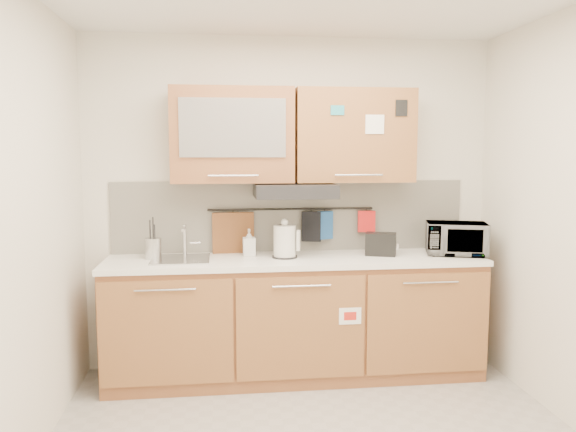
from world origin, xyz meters
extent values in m
plane|color=silver|center=(0.00, 1.50, 1.30)|extent=(3.20, 0.00, 3.20)
plane|color=silver|center=(-1.60, 0.00, 1.30)|extent=(0.00, 3.00, 3.00)
cube|color=brown|center=(0.00, 1.20, 0.44)|extent=(2.80, 0.60, 0.88)
cube|color=black|center=(0.00, 1.20, 0.05)|extent=(2.80, 0.54, 0.10)
cube|color=#A66C3B|center=(-0.93, 0.89, 0.47)|extent=(0.91, 0.02, 0.74)
cylinder|color=silver|center=(-0.93, 0.86, 0.78)|extent=(0.41, 0.01, 0.01)
cube|color=#A66C3B|center=(0.00, 0.89, 0.47)|extent=(0.91, 0.02, 0.74)
cylinder|color=silver|center=(0.00, 0.86, 0.78)|extent=(0.41, 0.01, 0.01)
cube|color=#A66C3B|center=(0.93, 0.89, 0.47)|extent=(0.91, 0.02, 0.74)
cylinder|color=silver|center=(0.93, 0.86, 0.78)|extent=(0.41, 0.01, 0.01)
cube|color=white|center=(0.00, 1.19, 0.90)|extent=(2.82, 0.62, 0.04)
cube|color=silver|center=(0.00, 1.49, 1.20)|extent=(2.80, 0.02, 0.56)
cube|color=brown|center=(-0.46, 1.32, 1.83)|extent=(0.90, 0.35, 0.70)
cube|color=silver|center=(-0.46, 1.14, 1.88)|extent=(0.76, 0.02, 0.42)
cube|color=#A66C3B|center=(0.46, 1.32, 1.83)|extent=(0.90, 0.35, 0.70)
cube|color=white|center=(0.58, 1.14, 1.91)|extent=(0.14, 0.00, 0.14)
cube|color=black|center=(0.00, 1.25, 1.42)|extent=(0.60, 0.46, 0.10)
cube|color=silver|center=(-0.85, 1.20, 0.92)|extent=(0.42, 0.40, 0.03)
cylinder|color=silver|center=(-0.83, 1.36, 1.04)|extent=(0.03, 0.03, 0.24)
cylinder|color=silver|center=(-0.83, 1.28, 1.14)|extent=(0.02, 0.18, 0.02)
cylinder|color=black|center=(0.00, 1.45, 1.26)|extent=(1.30, 0.02, 0.02)
cylinder|color=#B3B4B8|center=(-1.05, 1.27, 1.00)|extent=(0.16, 0.16, 0.15)
cylinder|color=black|center=(-1.07, 1.28, 1.06)|extent=(0.01, 0.01, 0.29)
cylinder|color=black|center=(-1.04, 1.25, 1.05)|extent=(0.01, 0.01, 0.26)
cylinder|color=black|center=(-1.05, 1.29, 1.07)|extent=(0.01, 0.01, 0.31)
cylinder|color=black|center=(-1.07, 1.25, 1.03)|extent=(0.01, 0.01, 0.23)
cylinder|color=silver|center=(-0.08, 1.20, 1.04)|extent=(0.21, 0.21, 0.24)
sphere|color=silver|center=(-0.08, 1.20, 1.19)|extent=(0.06, 0.06, 0.06)
cube|color=silver|center=(0.02, 1.17, 1.05)|extent=(0.03, 0.04, 0.16)
cylinder|color=black|center=(-0.08, 1.20, 0.93)|extent=(0.19, 0.19, 0.01)
cube|color=black|center=(0.66, 1.21, 1.01)|extent=(0.26, 0.21, 0.17)
cube|color=black|center=(0.62, 1.22, 1.08)|extent=(0.09, 0.12, 0.01)
cube|color=black|center=(0.70, 1.19, 1.08)|extent=(0.09, 0.12, 0.01)
imported|color=#999999|center=(1.25, 1.18, 1.04)|extent=(0.51, 0.42, 0.25)
imported|color=#999999|center=(-0.34, 1.32, 1.02)|extent=(0.09, 0.10, 0.20)
cube|color=brown|center=(-0.46, 1.44, 1.04)|extent=(0.32, 0.05, 0.40)
cube|color=#1F4E92|center=(0.27, 1.44, 1.13)|extent=(0.14, 0.07, 0.22)
cube|color=black|center=(0.16, 1.44, 1.12)|extent=(0.16, 0.10, 0.24)
cube|color=red|center=(0.61, 1.44, 1.15)|extent=(0.14, 0.03, 0.17)
camera|label=1|loc=(-0.54, -2.92, 1.71)|focal=35.00mm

